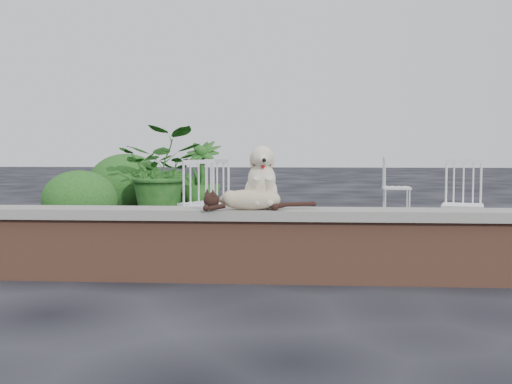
# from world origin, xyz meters

# --- Properties ---
(ground) EXTENTS (60.00, 60.00, 0.00)m
(ground) POSITION_xyz_m (0.00, 0.00, 0.00)
(ground) COLOR black
(ground) RESTS_ON ground
(brick_wall) EXTENTS (6.00, 0.30, 0.50)m
(brick_wall) POSITION_xyz_m (0.00, 0.00, 0.25)
(brick_wall) COLOR brown
(brick_wall) RESTS_ON ground
(capstone) EXTENTS (6.20, 0.40, 0.08)m
(capstone) POSITION_xyz_m (0.00, 0.00, 0.54)
(capstone) COLOR slate
(capstone) RESTS_ON brick_wall
(dog) EXTENTS (0.40, 0.49, 0.51)m
(dog) POSITION_xyz_m (-0.68, 0.05, 0.84)
(dog) COLOR beige
(dog) RESTS_ON capstone
(cat) EXTENTS (1.09, 0.42, 0.18)m
(cat) POSITION_xyz_m (-0.76, -0.10, 0.67)
(cat) COLOR tan
(cat) RESTS_ON capstone
(chair_d) EXTENTS (0.69, 0.69, 0.94)m
(chair_d) POSITION_xyz_m (1.36, 1.79, 0.47)
(chair_d) COLOR white
(chair_d) RESTS_ON ground
(chair_a) EXTENTS (0.79, 0.79, 0.94)m
(chair_a) POSITION_xyz_m (-1.31, 1.42, 0.47)
(chair_a) COLOR white
(chair_a) RESTS_ON ground
(chair_e) EXTENTS (0.60, 0.60, 0.94)m
(chair_e) POSITION_xyz_m (1.13, 4.80, 0.47)
(chair_e) COLOR white
(chair_e) RESTS_ON ground
(chair_b) EXTENTS (0.79, 0.79, 0.94)m
(chair_b) POSITION_xyz_m (-1.40, 1.77, 0.47)
(chair_b) COLOR white
(chair_b) RESTS_ON ground
(potted_plant_a) EXTENTS (1.32, 1.16, 1.41)m
(potted_plant_a) POSITION_xyz_m (-2.53, 4.82, 0.71)
(potted_plant_a) COLOR #174B15
(potted_plant_a) RESTS_ON ground
(potted_plant_b) EXTENTS (0.84, 0.84, 1.18)m
(potted_plant_b) POSITION_xyz_m (-1.97, 5.16, 0.59)
(potted_plant_b) COLOR #174B15
(potted_plant_b) RESTS_ON ground
(shrubbery) EXTENTS (1.95, 3.36, 1.02)m
(shrubbery) POSITION_xyz_m (-3.17, 4.98, 0.41)
(shrubbery) COLOR #174B15
(shrubbery) RESTS_ON ground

